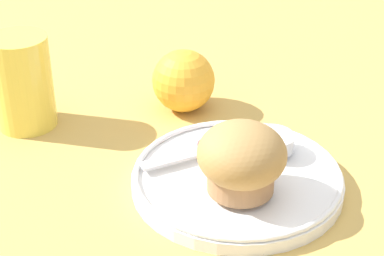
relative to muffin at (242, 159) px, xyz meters
name	(u,v)px	position (x,y,z in m)	size (l,w,h in m)	color
ground_plane	(239,179)	(0.03, 0.04, -0.06)	(3.00, 3.00, 0.00)	tan
plate	(237,179)	(0.02, 0.03, -0.05)	(0.22, 0.22, 0.02)	white
muffin	(242,159)	(0.00, 0.00, 0.00)	(0.09, 0.09, 0.07)	#9E7047
cream_ramekin	(272,141)	(0.07, 0.04, -0.03)	(0.05, 0.05, 0.02)	silver
berry_pair	(209,143)	(0.01, 0.08, -0.03)	(0.03, 0.01, 0.01)	#B7192D
butter_knife	(209,150)	(0.01, 0.08, -0.03)	(0.16, 0.03, 0.00)	silver
orange_fruit	(183,81)	(0.06, 0.21, -0.02)	(0.08, 0.08, 0.08)	#F4A82D
juice_glass	(23,82)	(-0.13, 0.28, 0.00)	(0.07, 0.07, 0.12)	#EAD14C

